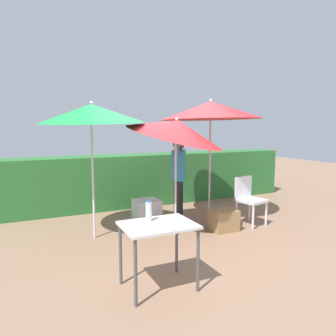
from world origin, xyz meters
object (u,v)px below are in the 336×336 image
umbrella_yellow (211,110)px  crate_cardboard (224,220)px  umbrella_orange (91,114)px  chair_plastic (248,197)px  cooler_box (147,212)px  umbrella_rainbow (176,129)px  person_vendor (179,174)px  folding_table (158,232)px  bottle_water (149,211)px

umbrella_yellow → crate_cardboard: (-0.17, -0.74, -1.94)m
umbrella_orange → chair_plastic: (2.75, -0.47, -1.50)m
cooler_box → umbrella_rainbow: bearing=-75.0°
umbrella_yellow → person_vendor: bearing=179.7°
folding_table → umbrella_rainbow: bearing=57.2°
chair_plastic → bottle_water: bearing=-152.2°
folding_table → chair_plastic: bearing=30.8°
crate_cardboard → folding_table: bearing=-143.5°
umbrella_orange → bottle_water: size_ratio=9.23×
umbrella_rainbow → umbrella_orange: 1.36m
umbrella_yellow → folding_table: (-2.00, -2.10, -1.47)m
chair_plastic → folding_table: size_ratio=1.11×
umbrella_orange → person_vendor: (1.62, 0.17, -1.08)m
umbrella_yellow → bottle_water: 3.10m
umbrella_orange → umbrella_yellow: size_ratio=0.95×
person_vendor → cooler_box: size_ratio=4.11×
crate_cardboard → folding_table: 2.32m
cooler_box → person_vendor: bearing=-21.6°
umbrella_rainbow → crate_cardboard: bearing=-11.0°
crate_cardboard → bottle_water: 2.34m
umbrella_rainbow → folding_table: size_ratio=2.74×
cooler_box → crate_cardboard: cooler_box is taller
folding_table → bottle_water: 0.26m
folding_table → umbrella_orange: bearing=98.8°
umbrella_yellow → bottle_water: bearing=-136.5°
umbrella_orange → bottle_water: umbrella_orange is taller
person_vendor → bottle_water: bearing=-125.1°
cooler_box → crate_cardboard: (1.07, -0.97, -0.04)m
person_vendor → chair_plastic: size_ratio=2.11×
chair_plastic → umbrella_orange: bearing=170.3°
chair_plastic → folding_table: bearing=-149.2°
umbrella_orange → umbrella_yellow: bearing=4.1°
bottle_water → umbrella_orange: bearing=97.7°
umbrella_rainbow → bottle_water: bearing=-126.9°
umbrella_yellow → cooler_box: (-1.24, 0.22, -1.89)m
cooler_box → folding_table: (-0.76, -2.32, 0.43)m
cooler_box → bottle_water: bottle_water is taller
umbrella_rainbow → chair_plastic: umbrella_rainbow is taller
person_vendor → cooler_box: bearing=158.4°
umbrella_yellow → crate_cardboard: bearing=-103.0°
person_vendor → chair_plastic: (1.13, -0.64, -0.42)m
umbrella_rainbow → chair_plastic: 1.94m
chair_plastic → bottle_water: size_ratio=3.71×
bottle_water → crate_cardboard: bearing=32.7°
umbrella_rainbow → cooler_box: (-0.21, 0.80, -1.55)m
umbrella_orange → crate_cardboard: bearing=-15.2°
umbrella_rainbow → folding_table: (-0.98, -1.52, -1.12)m
cooler_box → bottle_water: size_ratio=1.91×
person_vendor → folding_table: person_vendor is taller
person_vendor → chair_plastic: bearing=-29.3°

